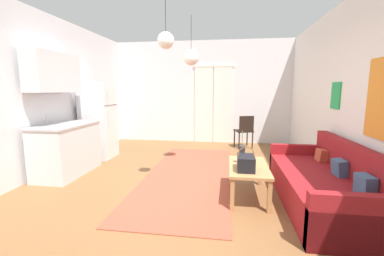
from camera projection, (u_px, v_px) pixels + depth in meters
The scene contains 14 objects.
ground_plane at pixel (176, 194), 3.73m from camera, with size 5.49×7.86×0.10m, color brown.
wall_back at pixel (202, 93), 7.11m from camera, with size 5.09×0.13×2.83m.
wall_right at pixel (368, 96), 3.15m from camera, with size 0.12×7.46×2.83m.
wall_left at pixel (16, 95), 3.86m from camera, with size 0.12×7.46×2.83m.
area_rug at pixel (189, 175), 4.43m from camera, with size 1.46×3.73×0.01m, color #9E4733.
couch at pixel (326, 186), 3.25m from camera, with size 0.90×2.15×0.82m.
coffee_table at pixel (248, 170), 3.50m from camera, with size 0.53×1.00×0.45m.
bamboo_vase at pixel (242, 155), 3.57m from camera, with size 0.09×0.09×0.48m.
handbag at pixel (246, 163), 3.28m from camera, with size 0.22×0.33×0.32m.
refrigerator at pixel (98, 120), 5.49m from camera, with size 0.64×0.61×1.66m.
kitchen_counter at pixel (64, 130), 4.39m from camera, with size 0.64×1.23×2.11m.
accent_chair at pixel (245, 129), 6.43m from camera, with size 0.53×0.51×0.84m.
pendant_lamp_near at pixel (166, 40), 3.48m from camera, with size 0.23×0.23×0.78m.
pendant_lamp_far at pixel (191, 57), 4.63m from camera, with size 0.30×0.30×0.90m.
Camera 1 is at (0.75, -3.46, 1.50)m, focal length 23.45 mm.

